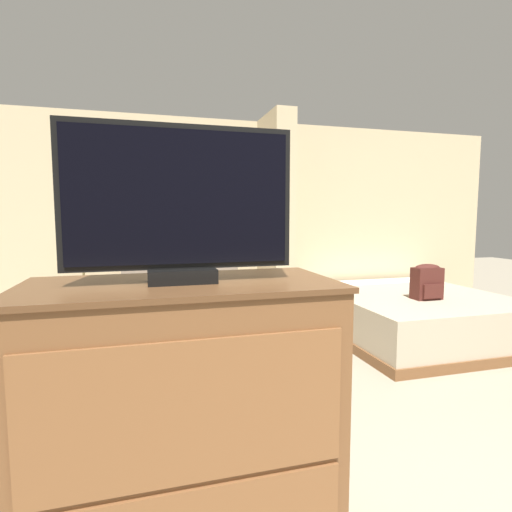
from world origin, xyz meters
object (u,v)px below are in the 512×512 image
(couch, at_px, (184,311))
(table_lamp, at_px, (83,263))
(tv_dresser, at_px, (185,435))
(tv, at_px, (181,205))
(bed, at_px, (410,314))
(coffee_table, at_px, (189,328))
(backpack, at_px, (427,281))

(couch, bearing_deg, table_lamp, 177.03)
(tv_dresser, distance_m, tv, 0.86)
(couch, xyz_separation_m, table_lamp, (-1.07, 0.06, 0.59))
(couch, distance_m, bed, 2.63)
(coffee_table, distance_m, table_lamp, 1.52)
(couch, xyz_separation_m, bed, (2.54, -0.68, -0.04))
(tv_dresser, relative_size, tv, 1.43)
(couch, xyz_separation_m, tv, (-0.29, -3.15, 1.14))
(couch, xyz_separation_m, backpack, (2.48, -1.03, 0.41))
(couch, xyz_separation_m, tv_dresser, (-0.29, -3.15, 0.28))
(couch, bearing_deg, coffee_table, -92.39)
(tv_dresser, bearing_deg, tv, 90.00)
(couch, height_order, table_lamp, table_lamp)
(tv_dresser, distance_m, backpack, 3.49)
(bed, xyz_separation_m, backpack, (-0.06, -0.35, 0.45))
(tv, height_order, bed, tv)
(table_lamp, relative_size, tv, 0.55)
(couch, bearing_deg, bed, -14.99)
(coffee_table, bearing_deg, backpack, -1.93)
(table_lamp, bearing_deg, backpack, -16.95)
(table_lamp, xyz_separation_m, tv, (0.78, -3.20, 0.55))
(coffee_table, distance_m, backpack, 2.55)
(tv, relative_size, backpack, 2.14)
(table_lamp, distance_m, backpack, 3.72)
(coffee_table, xyz_separation_m, table_lamp, (-1.03, 1.00, 0.52))
(tv_dresser, xyz_separation_m, bed, (2.83, 2.47, -0.32))
(table_lamp, bearing_deg, tv, -76.35)
(table_lamp, relative_size, tv_dresser, 0.38)
(tv_dresser, bearing_deg, couch, 84.77)
(coffee_table, bearing_deg, tv, -96.43)
(backpack, bearing_deg, tv, -142.56)
(table_lamp, bearing_deg, bed, -11.53)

